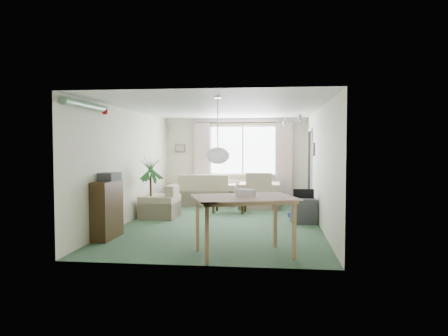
# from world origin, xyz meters

# --- Properties ---
(ground) EXTENTS (6.50, 6.50, 0.00)m
(ground) POSITION_xyz_m (0.00, 0.00, 0.00)
(ground) COLOR #2E4D34
(window) EXTENTS (1.80, 0.03, 1.30)m
(window) POSITION_xyz_m (0.20, 3.23, 1.50)
(window) COLOR white
(curtain_rod) EXTENTS (2.60, 0.03, 0.03)m
(curtain_rod) POSITION_xyz_m (0.20, 3.15, 2.27)
(curtain_rod) COLOR black
(curtain_left) EXTENTS (0.45, 0.08, 2.00)m
(curtain_left) POSITION_xyz_m (-0.95, 3.13, 1.27)
(curtain_left) COLOR beige
(curtain_right) EXTENTS (0.45, 0.08, 2.00)m
(curtain_right) POSITION_xyz_m (1.35, 3.13, 1.27)
(curtain_right) COLOR beige
(radiator) EXTENTS (1.20, 0.10, 0.55)m
(radiator) POSITION_xyz_m (0.20, 3.19, 0.40)
(radiator) COLOR white
(doorway) EXTENTS (0.03, 0.95, 2.00)m
(doorway) POSITION_xyz_m (1.99, 2.20, 1.00)
(doorway) COLOR black
(pendant_lamp) EXTENTS (0.36, 0.36, 0.36)m
(pendant_lamp) POSITION_xyz_m (0.20, -2.30, 1.48)
(pendant_lamp) COLOR white
(tinsel_garland) EXTENTS (1.60, 1.60, 0.12)m
(tinsel_garland) POSITION_xyz_m (-1.92, -2.30, 2.28)
(tinsel_garland) COLOR #196626
(bauble_cluster_a) EXTENTS (0.20, 0.20, 0.20)m
(bauble_cluster_a) POSITION_xyz_m (1.30, 0.90, 2.22)
(bauble_cluster_a) COLOR silver
(bauble_cluster_b) EXTENTS (0.20, 0.20, 0.20)m
(bauble_cluster_b) POSITION_xyz_m (1.60, -0.30, 2.22)
(bauble_cluster_b) COLOR silver
(wall_picture_back) EXTENTS (0.28, 0.03, 0.22)m
(wall_picture_back) POSITION_xyz_m (-1.60, 3.23, 1.55)
(wall_picture_back) COLOR brown
(wall_picture_right) EXTENTS (0.03, 0.24, 0.30)m
(wall_picture_right) POSITION_xyz_m (1.98, 1.20, 1.55)
(wall_picture_right) COLOR brown
(sofa) EXTENTS (1.76, 1.00, 0.85)m
(sofa) POSITION_xyz_m (-0.82, 2.75, 0.43)
(sofa) COLOR #BFB090
(sofa) RESTS_ON ground
(armchair_corner) EXTENTS (1.05, 1.00, 0.94)m
(armchair_corner) POSITION_xyz_m (0.70, 2.41, 0.47)
(armchair_corner) COLOR beige
(armchair_corner) RESTS_ON ground
(armchair_left) EXTENTS (0.82, 0.86, 0.74)m
(armchair_left) POSITION_xyz_m (-1.50, 0.57, 0.37)
(armchair_left) COLOR beige
(armchair_left) RESTS_ON ground
(coffee_table) EXTENTS (0.87, 0.55, 0.37)m
(coffee_table) POSITION_xyz_m (-0.00, 1.48, 0.18)
(coffee_table) COLOR black
(coffee_table) RESTS_ON ground
(photo_frame) EXTENTS (0.12, 0.06, 0.16)m
(photo_frame) POSITION_xyz_m (0.04, 1.53, 0.45)
(photo_frame) COLOR brown
(photo_frame) RESTS_ON coffee_table
(bookshelf) EXTENTS (0.29, 0.84, 1.02)m
(bookshelf) POSITION_xyz_m (-1.84, -1.70, 0.51)
(bookshelf) COLOR black
(bookshelf) RESTS_ON ground
(hifi_box) EXTENTS (0.34, 0.40, 0.14)m
(hifi_box) POSITION_xyz_m (-1.82, -1.63, 1.09)
(hifi_box) COLOR #3B3B40
(hifi_box) RESTS_ON bookshelf
(houseplant) EXTENTS (0.73, 0.73, 1.38)m
(houseplant) POSITION_xyz_m (-1.65, 0.37, 0.69)
(houseplant) COLOR #21591E
(houseplant) RESTS_ON ground
(dining_table) EXTENTS (1.59, 1.31, 0.86)m
(dining_table) POSITION_xyz_m (0.63, -2.60, 0.43)
(dining_table) COLOR #9E7356
(dining_table) RESTS_ON ground
(gift_box) EXTENTS (0.30, 0.26, 0.12)m
(gift_box) POSITION_xyz_m (0.65, -2.50, 0.92)
(gift_box) COLOR silver
(gift_box) RESTS_ON dining_table
(tv_cube) EXTENTS (0.55, 0.60, 0.52)m
(tv_cube) POSITION_xyz_m (1.70, 0.30, 0.26)
(tv_cube) COLOR #303034
(tv_cube) RESTS_ON ground
(pet_bed) EXTENTS (0.68, 0.68, 0.10)m
(pet_bed) POSITION_xyz_m (1.65, 1.01, 0.05)
(pet_bed) COLOR navy
(pet_bed) RESTS_ON ground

